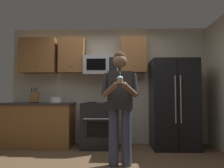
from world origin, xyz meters
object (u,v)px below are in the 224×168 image
(microwave, at_px, (101,66))
(person, at_px, (120,100))
(oven_range, at_px, (101,125))
(bowl_large_white, at_px, (55,100))
(refrigerator, at_px, (173,104))
(cupcake, at_px, (120,80))
(knife_block, at_px, (34,97))

(microwave, bearing_deg, person, -72.76)
(oven_range, relative_size, bowl_large_white, 3.59)
(microwave, relative_size, bowl_large_white, 2.85)
(microwave, xyz_separation_m, refrigerator, (1.50, -0.16, -0.82))
(refrigerator, xyz_separation_m, person, (-1.10, -1.12, 0.10))
(refrigerator, xyz_separation_m, cupcake, (-1.10, -1.45, 0.39))
(bowl_large_white, bearing_deg, oven_range, -3.22)
(knife_block, bearing_deg, person, -32.18)
(knife_block, xyz_separation_m, bowl_large_white, (0.42, 0.08, -0.05))
(refrigerator, relative_size, person, 1.02)
(knife_block, xyz_separation_m, cupcake, (1.79, -1.46, 0.26))
(microwave, relative_size, refrigerator, 0.41)
(person, bearing_deg, bowl_large_white, 138.55)
(oven_range, bearing_deg, knife_block, -178.80)
(oven_range, distance_m, refrigerator, 1.56)
(oven_range, height_order, cupcake, cupcake)
(microwave, distance_m, person, 1.52)
(bowl_large_white, xyz_separation_m, person, (1.37, -1.21, 0.01))
(cupcake, bearing_deg, knife_block, 140.91)
(microwave, relative_size, cupcake, 4.26)
(person, bearing_deg, refrigerator, 45.42)
(refrigerator, bearing_deg, cupcake, -127.30)
(refrigerator, distance_m, person, 1.57)
(microwave, bearing_deg, knife_block, -173.93)
(refrigerator, distance_m, knife_block, 2.90)
(microwave, height_order, knife_block, microwave)
(refrigerator, distance_m, bowl_large_white, 2.48)
(bowl_large_white, height_order, person, person)
(person, relative_size, cupcake, 10.13)
(knife_block, distance_m, bowl_large_white, 0.43)
(oven_range, relative_size, knife_block, 2.91)
(refrigerator, relative_size, cupcake, 10.35)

